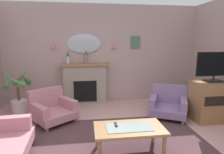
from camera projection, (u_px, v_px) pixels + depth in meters
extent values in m
cube|color=#B29993|center=(103.00, 54.00, 5.51)|extent=(6.61, 0.10, 2.82)
cube|color=#4C3338|center=(118.00, 147.00, 3.16)|extent=(3.20, 2.40, 0.01)
cube|color=gray|center=(85.00, 84.00, 5.39)|extent=(1.20, 0.28, 1.10)
cube|color=black|center=(85.00, 91.00, 5.33)|extent=(0.64, 0.12, 0.60)
cube|color=olive|center=(85.00, 64.00, 5.27)|extent=(1.36, 0.36, 0.06)
cylinder|color=silver|center=(68.00, 60.00, 5.16)|extent=(0.08, 0.08, 0.20)
cone|color=#2D6633|center=(68.00, 53.00, 5.13)|extent=(0.10, 0.10, 0.16)
cylinder|color=#9E6084|center=(86.00, 59.00, 5.23)|extent=(0.10, 0.10, 0.23)
cone|color=#38753D|center=(86.00, 52.00, 5.19)|extent=(0.10, 0.10, 0.16)
ellipsoid|color=#B2BCC6|center=(84.00, 44.00, 5.30)|extent=(0.96, 0.06, 0.56)
cone|color=#D17066|center=(53.00, 45.00, 5.15)|extent=(0.14, 0.14, 0.14)
cone|color=#D17066|center=(114.00, 45.00, 5.38)|extent=(0.14, 0.14, 0.14)
cube|color=#4C6B56|center=(135.00, 42.00, 5.51)|extent=(0.28, 0.03, 0.36)
cube|color=olive|center=(129.00, 128.00, 2.94)|extent=(1.10, 0.60, 0.04)
cube|color=#8C9E99|center=(129.00, 127.00, 2.93)|extent=(0.72, 0.36, 0.01)
cylinder|color=olive|center=(99.00, 152.00, 2.68)|extent=(0.06, 0.06, 0.40)
cylinder|color=olive|center=(164.00, 147.00, 2.81)|extent=(0.06, 0.06, 0.40)
cylinder|color=olive|center=(97.00, 136.00, 3.15)|extent=(0.06, 0.06, 0.40)
cylinder|color=olive|center=(153.00, 132.00, 3.28)|extent=(0.06, 0.06, 0.40)
cube|color=black|center=(116.00, 125.00, 3.00)|extent=(0.04, 0.16, 0.02)
cube|color=#B77A84|center=(7.00, 124.00, 3.15)|extent=(0.76, 0.21, 0.24)
cylinder|color=olive|center=(30.00, 141.00, 3.28)|extent=(0.07, 0.07, 0.10)
cube|color=#B77A84|center=(54.00, 114.00, 4.14)|extent=(1.12, 1.12, 0.16)
cube|color=#B77A84|center=(46.00, 98.00, 4.31)|extent=(0.73, 0.62, 0.45)
cube|color=#B77A84|center=(38.00, 110.00, 3.86)|extent=(0.55, 0.66, 0.22)
cube|color=#B77A84|center=(67.00, 103.00, 4.34)|extent=(0.55, 0.66, 0.22)
cylinder|color=olive|center=(47.00, 130.00, 3.69)|extent=(0.06, 0.06, 0.10)
cylinder|color=olive|center=(76.00, 120.00, 4.17)|extent=(0.06, 0.06, 0.10)
cylinder|color=olive|center=(33.00, 120.00, 4.16)|extent=(0.06, 0.06, 0.10)
cylinder|color=olive|center=(60.00, 112.00, 4.63)|extent=(0.06, 0.06, 0.10)
cube|color=gray|center=(168.00, 110.00, 4.42)|extent=(1.08, 1.08, 0.16)
cube|color=gray|center=(169.00, 93.00, 4.68)|extent=(0.78, 0.51, 0.45)
cube|color=gray|center=(153.00, 100.00, 4.50)|extent=(0.45, 0.70, 0.22)
cube|color=gray|center=(184.00, 103.00, 4.28)|extent=(0.45, 0.70, 0.22)
cylinder|color=olive|center=(151.00, 118.00, 4.24)|extent=(0.06, 0.06, 0.10)
cylinder|color=olive|center=(183.00, 122.00, 4.02)|extent=(0.06, 0.06, 0.10)
cylinder|color=olive|center=(155.00, 108.00, 4.87)|extent=(0.06, 0.06, 0.10)
cylinder|color=olive|center=(182.00, 112.00, 4.65)|extent=(0.06, 0.06, 0.10)
cube|color=olive|center=(210.00, 101.00, 4.21)|extent=(0.80, 0.56, 0.90)
cube|color=black|center=(220.00, 101.00, 3.91)|extent=(0.68, 0.02, 0.20)
cube|color=black|center=(213.00, 81.00, 4.10)|extent=(0.36, 0.24, 0.03)
cylinder|color=black|center=(213.00, 78.00, 4.09)|extent=(0.04, 0.04, 0.10)
cube|color=black|center=(215.00, 64.00, 4.03)|extent=(0.84, 0.04, 0.52)
cube|color=black|center=(216.00, 64.00, 4.01)|extent=(0.80, 0.01, 0.48)
cylinder|color=silver|center=(20.00, 106.00, 4.72)|extent=(0.36, 0.36, 0.32)
cylinder|color=brown|center=(18.00, 94.00, 4.66)|extent=(0.07, 0.07, 0.34)
cone|color=#4C8447|center=(25.00, 79.00, 4.60)|extent=(0.18, 0.51, 0.39)
cone|color=#4C8447|center=(21.00, 78.00, 4.79)|extent=(0.47, 0.19, 0.45)
cone|color=#4C8447|center=(8.00, 80.00, 4.55)|extent=(0.16, 0.48, 0.43)
cone|color=#4C8447|center=(14.00, 81.00, 4.39)|extent=(0.52, 0.17, 0.36)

